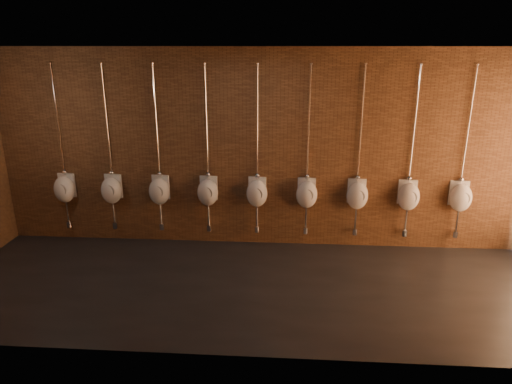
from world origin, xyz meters
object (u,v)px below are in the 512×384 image
urinal_5 (307,193)px  urinal_3 (208,191)px  urinal_2 (159,190)px  urinal_1 (112,189)px  urinal_0 (65,188)px  urinal_6 (357,194)px  urinal_4 (257,192)px  urinal_8 (460,197)px  urinal_7 (408,196)px

urinal_5 → urinal_3: bearing=180.0°
urinal_2 → urinal_1: bearing=180.0°
urinal_0 → urinal_3: same height
urinal_2 → urinal_6: same height
urinal_4 → urinal_8: (3.22, 0.00, 0.00)m
urinal_2 → urinal_8: bearing=0.0°
urinal_0 → urinal_1: same height
urinal_2 → urinal_6: bearing=0.0°
urinal_2 → urinal_5: same height
urinal_0 → urinal_6: bearing=0.0°
urinal_2 → urinal_7: same height
urinal_4 → urinal_3: bearing=180.0°
urinal_0 → urinal_4: same height
urinal_4 → urinal_5: 0.81m
urinal_1 → urinal_5: (3.22, 0.00, 0.00)m
urinal_7 → urinal_8: 0.81m
urinal_4 → urinal_7: same height
urinal_1 → urinal_3: 1.61m
urinal_0 → urinal_1: size_ratio=1.00×
urinal_8 → urinal_6: bearing=180.0°
urinal_0 → urinal_4: (3.22, 0.00, 0.00)m
urinal_2 → urinal_4: bearing=0.0°
urinal_1 → urinal_4: bearing=0.0°
urinal_1 → urinal_5: size_ratio=1.00×
urinal_0 → urinal_4: size_ratio=1.00×
urinal_2 → urinal_8: same height
urinal_1 → urinal_6: same height
urinal_6 → urinal_7: size_ratio=1.00×
urinal_2 → urinal_7: (4.03, 0.00, 0.00)m
urinal_0 → urinal_3: size_ratio=1.00×
urinal_3 → urinal_8: bearing=0.0°
urinal_2 → urinal_8: (4.83, 0.00, 0.00)m
urinal_3 → urinal_8: size_ratio=1.00×
urinal_4 → urinal_6: bearing=0.0°
urinal_0 → urinal_5: (4.03, 0.00, 0.00)m
urinal_2 → urinal_4: size_ratio=1.00×
urinal_6 → urinal_8: (1.61, 0.00, 0.00)m
urinal_1 → urinal_8: size_ratio=1.00×
urinal_6 → urinal_8: same height
urinal_4 → urinal_8: 3.22m
urinal_1 → urinal_6: bearing=0.0°
urinal_0 → urinal_5: size_ratio=1.00×
urinal_2 → urinal_5: (2.42, 0.00, 0.00)m
urinal_1 → urinal_2: (0.81, 0.00, 0.00)m
urinal_2 → urinal_8: 4.83m
urinal_0 → urinal_8: same height
urinal_0 → urinal_2: size_ratio=1.00×
urinal_0 → urinal_3: 2.42m
urinal_0 → urinal_7: 5.64m
urinal_1 → urinal_2: same height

